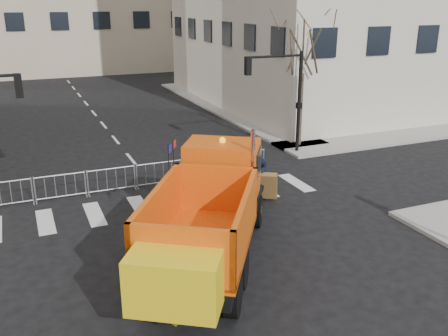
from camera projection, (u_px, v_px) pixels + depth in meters
name	position (u px, v px, depth m)	size (l,w,h in m)	color
ground	(218.00, 265.00, 15.54)	(120.00, 120.00, 0.00)	black
sidewalk_back	(148.00, 178.00, 22.93)	(64.00, 5.00, 0.15)	gray
traffic_light_right	(299.00, 104.00, 26.10)	(0.18, 0.18, 5.40)	black
crowd_barriers	(136.00, 177.00, 21.72)	(12.60, 0.60, 1.10)	#9EA0A5
street_tree	(302.00, 80.00, 26.90)	(3.00, 3.00, 7.50)	#382B21
plow_truck	(210.00, 212.00, 15.06)	(7.90, 10.21, 4.02)	black
cop_a	(261.00, 180.00, 20.23)	(0.67, 0.44, 1.84)	black
cop_b	(241.00, 178.00, 20.77)	(0.81, 0.63, 1.66)	black
cop_c	(212.00, 177.00, 20.94)	(0.94, 0.39, 1.60)	black
newspaper_box	(215.00, 157.00, 23.88)	(0.45, 0.40, 1.10)	maroon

